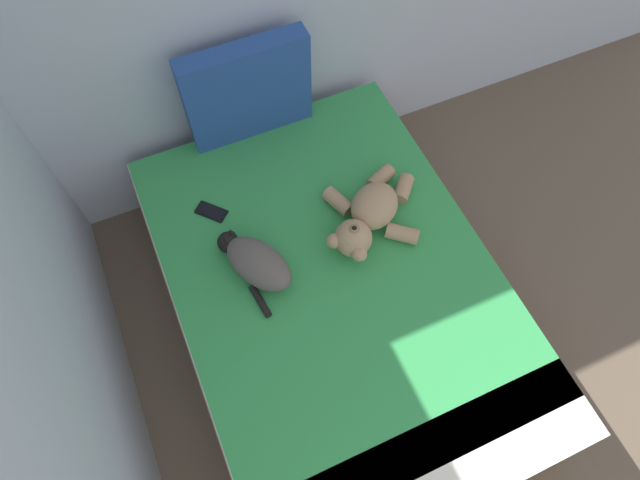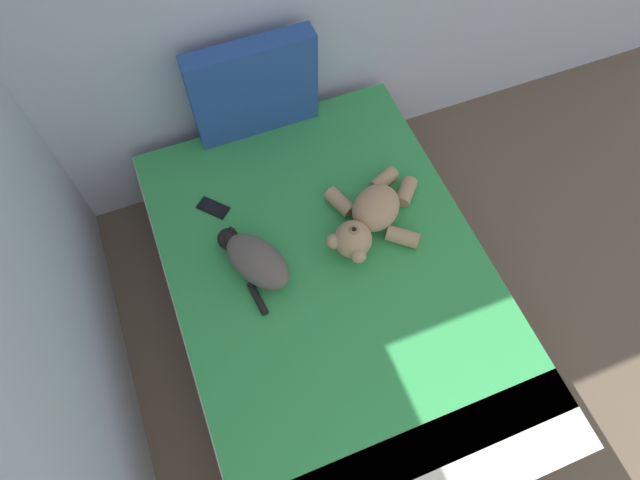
{
  "view_description": "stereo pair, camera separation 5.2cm",
  "coord_description": "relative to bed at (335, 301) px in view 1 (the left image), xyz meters",
  "views": [
    {
      "loc": [
        0.57,
        1.86,
        2.73
      ],
      "look_at": [
        1.05,
        2.96,
        0.54
      ],
      "focal_mm": 30.7,
      "sensor_mm": 36.0,
      "label": 1
    },
    {
      "loc": [
        0.61,
        1.84,
        2.73
      ],
      "look_at": [
        1.05,
        2.96,
        0.54
      ],
      "focal_mm": 30.7,
      "sensor_mm": 36.0,
      "label": 2
    }
  ],
  "objects": [
    {
      "name": "ground_plane",
      "position": [
        0.96,
        -0.83,
        -0.26
      ],
      "size": [
        10.05,
        10.05,
        0.0
      ],
      "primitive_type": "plane",
      "color": "brown"
    },
    {
      "name": "bed",
      "position": [
        0.0,
        0.0,
        0.0
      ],
      "size": [
        1.45,
        2.08,
        0.52
      ],
      "color": "#9E7A56",
      "rests_on": "ground_plane"
    },
    {
      "name": "patterned_cushion",
      "position": [
        -0.03,
        0.96,
        0.52
      ],
      "size": [
        0.62,
        0.11,
        0.52
      ],
      "color": "#264C99",
      "rests_on": "bed"
    },
    {
      "name": "cat",
      "position": [
        -0.31,
        0.19,
        0.33
      ],
      "size": [
        0.32,
        0.44,
        0.15
      ],
      "color": "#59514C",
      "rests_on": "bed"
    },
    {
      "name": "teddy_bear",
      "position": [
        0.25,
        0.2,
        0.34
      ],
      "size": [
        0.55,
        0.46,
        0.18
      ],
      "color": "tan",
      "rests_on": "bed"
    },
    {
      "name": "cell_phone",
      "position": [
        -0.4,
        0.56,
        0.27
      ],
      "size": [
        0.15,
        0.16,
        0.01
      ],
      "color": "black",
      "rests_on": "bed"
    }
  ]
}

